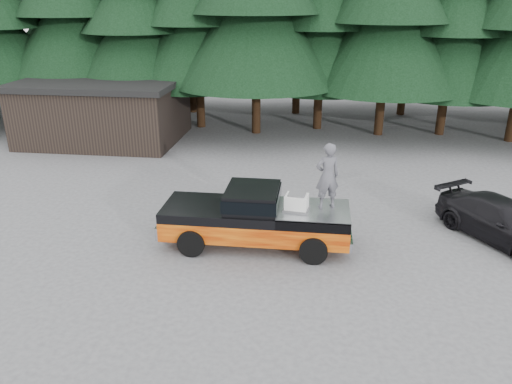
# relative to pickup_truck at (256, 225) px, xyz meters

# --- Properties ---
(ground) EXTENTS (120.00, 120.00, 0.00)m
(ground) POSITION_rel_pickup_truck_xyz_m (-0.78, -0.59, -0.67)
(ground) COLOR #4C4C4F
(ground) RESTS_ON ground
(pickup_truck) EXTENTS (6.00, 2.04, 1.33)m
(pickup_truck) POSITION_rel_pickup_truck_xyz_m (0.00, 0.00, 0.00)
(pickup_truck) COLOR orange
(pickup_truck) RESTS_ON ground
(truck_cab) EXTENTS (1.66, 1.90, 0.59)m
(truck_cab) POSITION_rel_pickup_truck_xyz_m (-0.10, 0.00, 0.96)
(truck_cab) COLOR black
(truck_cab) RESTS_ON pickup_truck
(air_compressor) EXTENTS (0.74, 0.64, 0.46)m
(air_compressor) POSITION_rel_pickup_truck_xyz_m (1.27, -0.13, 0.90)
(air_compressor) COLOR silver
(air_compressor) RESTS_ON pickup_truck
(man_on_bed) EXTENTS (0.88, 0.73, 2.06)m
(man_on_bed) POSITION_rel_pickup_truck_xyz_m (2.16, 0.19, 1.70)
(man_on_bed) COLOR #4E4D54
(man_on_bed) RESTS_ON pickup_truck
(parked_car) EXTENTS (4.11, 4.80, 1.32)m
(parked_car) POSITION_rel_pickup_truck_xyz_m (7.86, 1.35, -0.00)
(parked_car) COLOR black
(parked_car) RESTS_ON ground
(utility_building) EXTENTS (8.40, 6.40, 3.30)m
(utility_building) POSITION_rel_pickup_truck_xyz_m (-9.78, 11.41, 1.00)
(utility_building) COLOR black
(utility_building) RESTS_ON ground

